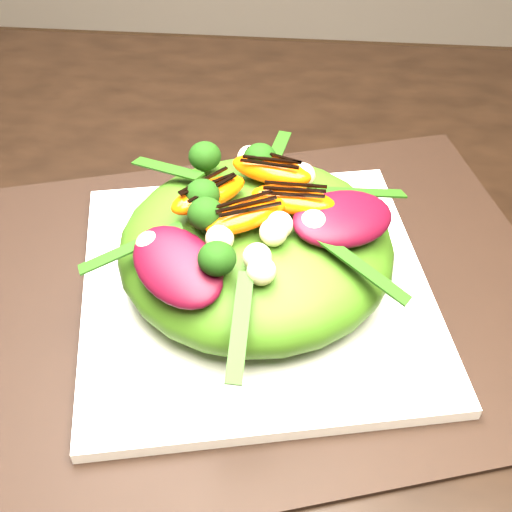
# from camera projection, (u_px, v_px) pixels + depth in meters

# --- Properties ---
(placemat) EXTENTS (0.59, 0.51, 0.00)m
(placemat) POSITION_uv_depth(u_px,v_px,m) (256.00, 294.00, 0.57)
(placemat) COLOR black
(placemat) RESTS_ON dining_table
(plate_base) EXTENTS (0.34, 0.34, 0.01)m
(plate_base) POSITION_uv_depth(u_px,v_px,m) (256.00, 288.00, 0.57)
(plate_base) COLOR white
(plate_base) RESTS_ON placemat
(salad_bowl) EXTENTS (0.29, 0.29, 0.02)m
(salad_bowl) POSITION_uv_depth(u_px,v_px,m) (256.00, 277.00, 0.56)
(salad_bowl) COLOR silver
(salad_bowl) RESTS_ON plate_base
(lettuce_mound) EXTENTS (0.28, 0.28, 0.07)m
(lettuce_mound) POSITION_uv_depth(u_px,v_px,m) (256.00, 247.00, 0.54)
(lettuce_mound) COLOR #3A6512
(lettuce_mound) RESTS_ON salad_bowl
(radicchio_leaf) EXTENTS (0.10, 0.09, 0.02)m
(radicchio_leaf) POSITION_uv_depth(u_px,v_px,m) (343.00, 219.00, 0.50)
(radicchio_leaf) COLOR #400614
(radicchio_leaf) RESTS_ON lettuce_mound
(orange_segment) EXTENTS (0.07, 0.03, 0.02)m
(orange_segment) POSITION_uv_depth(u_px,v_px,m) (255.00, 178.00, 0.53)
(orange_segment) COLOR #F34904
(orange_segment) RESTS_ON lettuce_mound
(broccoli_floret) EXTENTS (0.04, 0.04, 0.04)m
(broccoli_floret) POSITION_uv_depth(u_px,v_px,m) (182.00, 165.00, 0.54)
(broccoli_floret) COLOR #0A3409
(broccoli_floret) RESTS_ON lettuce_mound
(macadamia_nut) EXTENTS (0.03, 0.03, 0.02)m
(macadamia_nut) POSITION_uv_depth(u_px,v_px,m) (297.00, 237.00, 0.48)
(macadamia_nut) COLOR #FDF2B2
(macadamia_nut) RESTS_ON lettuce_mound
(balsamic_drizzle) EXTENTS (0.04, 0.00, 0.00)m
(balsamic_drizzle) POSITION_uv_depth(u_px,v_px,m) (255.00, 168.00, 0.52)
(balsamic_drizzle) COLOR black
(balsamic_drizzle) RESTS_ON orange_segment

